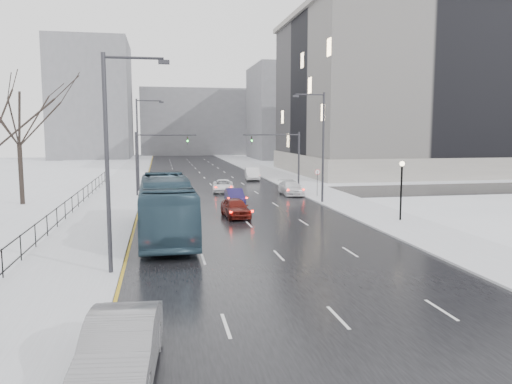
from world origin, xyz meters
TOP-DOWN VIEW (x-y plane):
  - road at (0.00, 60.00)m, footprint 16.00×150.00m
  - cross_road at (0.00, 48.00)m, footprint 130.00×10.00m
  - sidewalk_left at (-10.50, 60.00)m, footprint 5.00×150.00m
  - sidewalk_right at (10.50, 60.00)m, footprint 5.00×150.00m
  - park_strip at (-20.00, 60.00)m, footprint 14.00×150.00m
  - tree_park_e at (-18.20, 44.00)m, footprint 9.45×9.45m
  - iron_fence at (-13.00, 30.00)m, footprint 0.06×70.00m
  - streetlight_r_mid at (8.17, 40.00)m, footprint 2.95×0.25m
  - streetlight_l_near at (-8.17, 20.00)m, footprint 2.95×0.25m
  - streetlight_l_far at (-8.17, 52.00)m, footprint 2.95×0.25m
  - lamppost_r_mid at (11.00, 30.00)m, footprint 0.36×0.36m
  - mast_signal_right at (7.33, 48.00)m, footprint 6.10×0.33m
  - mast_signal_left at (-7.33, 48.00)m, footprint 6.10×0.33m
  - no_uturn_sign at (9.20, 44.00)m, footprint 0.60×0.06m
  - civic_building at (35.00, 72.00)m, footprint 41.00×31.00m
  - bldg_far_right at (28.00, 115.00)m, footprint 24.00×20.00m
  - bldg_far_left at (-22.00, 125.00)m, footprint 18.00×22.00m
  - bldg_far_center at (4.00, 140.00)m, footprint 30.00×18.00m
  - sedan_left_near at (-7.20, 9.94)m, footprint 2.23×5.36m
  - bus at (-5.76, 28.14)m, footprint 3.34×13.38m
  - sedan_center_near at (-0.50, 34.13)m, footprint 2.06×4.45m
  - sedan_right_near at (0.50, 41.25)m, footprint 1.47×4.15m
  - sedan_right_cross at (0.54, 49.99)m, footprint 2.71×5.01m
  - sedan_right_far at (7.16, 46.48)m, footprint 2.02×4.89m
  - sedan_right_distant at (6.06, 62.57)m, footprint 2.34×5.28m

SIDE VIEW (x-z plane):
  - tree_park_e at x=-18.20m, z-range -6.75..6.75m
  - road at x=0.00m, z-range 0.00..0.04m
  - cross_road at x=0.00m, z-range 0.00..0.04m
  - park_strip at x=-20.00m, z-range 0.00..0.12m
  - sidewalk_left at x=-10.50m, z-range 0.00..0.16m
  - sidewalk_right at x=10.50m, z-range 0.00..0.16m
  - sedan_right_cross at x=0.54m, z-range 0.04..1.38m
  - sedan_right_near at x=0.50m, z-range 0.04..1.40m
  - sedan_right_far at x=7.16m, z-range 0.04..1.46m
  - sedan_center_near at x=-0.50m, z-range 0.04..1.52m
  - sedan_right_distant at x=6.06m, z-range 0.04..1.73m
  - sedan_left_near at x=-7.20m, z-range 0.04..1.76m
  - iron_fence at x=-13.00m, z-range 0.26..1.56m
  - bus at x=-5.76m, z-range 0.04..3.75m
  - no_uturn_sign at x=9.20m, z-range 0.95..3.65m
  - lamppost_r_mid at x=11.00m, z-range 0.80..5.08m
  - mast_signal_right at x=7.33m, z-range 0.86..7.36m
  - mast_signal_left at x=-7.33m, z-range 0.86..7.36m
  - streetlight_r_mid at x=8.17m, z-range 0.62..10.62m
  - streetlight_l_near at x=-8.17m, z-range 0.62..10.62m
  - streetlight_l_far at x=-8.17m, z-range 0.62..10.62m
  - bldg_far_center at x=4.00m, z-range 0.00..18.00m
  - bldg_far_right at x=28.00m, z-range 0.00..22.00m
  - civic_building at x=35.00m, z-range -1.19..23.61m
  - bldg_far_left at x=-22.00m, z-range 0.00..28.00m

